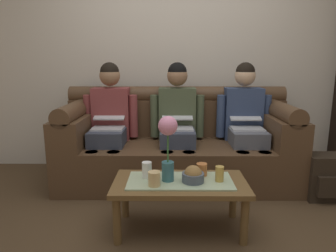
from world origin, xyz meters
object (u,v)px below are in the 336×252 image
cup_near_left (147,170)px  cup_near_right (154,179)px  person_middle (177,118)px  snack_bowl (193,176)px  person_right (245,119)px  flower_vase (168,140)px  coffee_table (180,188)px  cup_far_center (220,174)px  backpack_right (324,177)px  couch (177,146)px  cup_far_left (202,169)px  person_left (110,118)px

cup_near_left → cup_near_right: (0.06, -0.15, -0.01)m
person_middle → snack_bowl: size_ratio=7.74×
person_right → flower_vase: bearing=-128.3°
coffee_table → cup_far_center: cup_far_center is taller
flower_vase → backpack_right: 1.58m
cup_near_left → cup_far_center: 0.53m
cup_far_center → backpack_right: size_ratio=0.27×
couch → person_middle: bearing=-90.0°
cup_far_left → cup_far_center: bearing=-43.9°
cup_far_left → person_right: bearing=59.2°
person_left → person_right: bearing=0.0°
couch → coffee_table: size_ratio=2.41×
cup_near_left → backpack_right: 1.65m
person_middle → cup_far_center: 1.06m
person_middle → cup_near_right: (-0.18, -1.08, -0.22)m
person_middle → cup_far_center: (0.28, -1.00, -0.21)m
person_left → person_right: size_ratio=1.00×
person_left → cup_near_left: 1.06m
couch → coffee_table: bearing=-90.0°
coffee_table → backpack_right: backpack_right is taller
cup_far_center → cup_far_left: bearing=136.1°
cup_near_left → person_left: bearing=115.7°
flower_vase → snack_bowl: size_ratio=2.98×
flower_vase → cup_far_center: bearing=-1.3°
person_right → snack_bowl: bearing=-120.8°
couch → person_middle: (-0.00, -0.00, 0.29)m
backpack_right → flower_vase: bearing=-159.0°
coffee_table → cup_far_center: bearing=-3.5°
person_middle → backpack_right: person_middle is taller
couch → person_left: 0.75m
flower_vase → snack_bowl: (0.18, -0.02, -0.26)m
person_left → cup_near_right: size_ratio=12.01×
cup_far_center → cup_near_right: bearing=-169.4°
backpack_right → person_left: bearing=167.4°
cup_far_left → cup_near_left: bearing=-173.2°
cup_near_left → flower_vase: bearing=-19.3°
flower_vase → person_middle: bearing=84.9°
flower_vase → snack_bowl: flower_vase is taller
cup_near_left → cup_far_left: 0.41m
cup_near_right → backpack_right: (1.50, 0.63, -0.24)m
flower_vase → backpack_right: bearing=21.0°
person_middle → cup_near_left: size_ratio=10.31×
cup_far_center → coffee_table: bearing=176.5°
cup_near_left → backpack_right: cup_near_left is taller
person_left → flower_vase: bearing=-58.5°
person_middle → cup_far_left: (0.17, -0.88, -0.22)m
person_left → cup_near_left: bearing=-64.3°
couch → cup_far_center: bearing=-74.3°
cup_far_center → snack_bowl: bearing=-176.4°
snack_bowl → backpack_right: size_ratio=0.38×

